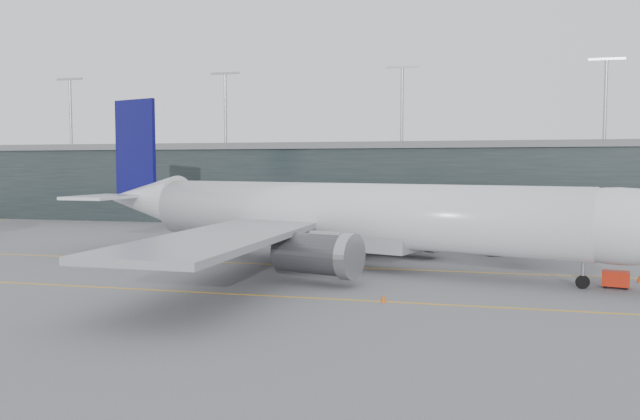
# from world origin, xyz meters

# --- Properties ---
(ground) EXTENTS (320.00, 320.00, 0.00)m
(ground) POSITION_xyz_m (0.00, 0.00, 0.00)
(ground) COLOR #59595E
(ground) RESTS_ON ground
(taxiline_a) EXTENTS (160.00, 0.25, 0.02)m
(taxiline_a) POSITION_xyz_m (0.00, -4.00, 0.01)
(taxiline_a) COLOR orange
(taxiline_a) RESTS_ON ground
(taxiline_b) EXTENTS (160.00, 0.25, 0.02)m
(taxiline_b) POSITION_xyz_m (0.00, -20.00, 0.01)
(taxiline_b) COLOR orange
(taxiline_b) RESTS_ON ground
(taxiline_lead_main) EXTENTS (0.25, 60.00, 0.02)m
(taxiline_lead_main) POSITION_xyz_m (5.00, 20.00, 0.01)
(taxiline_lead_main) COLOR orange
(taxiline_lead_main) RESTS_ON ground
(terminal) EXTENTS (240.00, 36.00, 29.00)m
(terminal) POSITION_xyz_m (-0.00, 58.00, 7.62)
(terminal) COLOR black
(terminal) RESTS_ON ground
(main_aircraft) EXTENTS (68.48, 63.03, 19.63)m
(main_aircraft) POSITION_xyz_m (4.34, -3.32, 5.51)
(main_aircraft) COLOR silver
(main_aircraft) RESTS_ON ground
(jet_bridge) EXTENTS (14.01, 44.16, 6.23)m
(jet_bridge) POSITION_xyz_m (18.41, 22.23, 4.66)
(jet_bridge) COLOR #2C2C32
(jet_bridge) RESTS_ON ground
(gse_cart) EXTENTS (2.52, 1.91, 1.53)m
(gse_cart) POSITION_xyz_m (30.23, -9.61, 0.85)
(gse_cart) COLOR red
(gse_cart) RESTS_ON ground
(uld_a) EXTENTS (2.64, 2.38, 1.98)m
(uld_a) POSITION_xyz_m (-4.67, 8.98, 1.04)
(uld_a) COLOR #3B3A40
(uld_a) RESTS_ON ground
(uld_b) EXTENTS (1.91, 1.58, 1.64)m
(uld_b) POSITION_xyz_m (-1.28, 10.83, 0.86)
(uld_b) COLOR #3B3A40
(uld_b) RESTS_ON ground
(uld_c) EXTENTS (2.34, 2.05, 1.83)m
(uld_c) POSITION_xyz_m (-1.06, 10.86, 0.96)
(uld_c) COLOR #3B3A40
(uld_c) RESTS_ON ground
(cone_nose) EXTENTS (0.47, 0.47, 0.74)m
(cone_nose) POSITION_xyz_m (32.97, -6.24, 0.37)
(cone_nose) COLOR red
(cone_nose) RESTS_ON ground
(cone_wing_stbd) EXTENTS (0.46, 0.46, 0.74)m
(cone_wing_stbd) POSITION_xyz_m (10.96, -20.21, 0.37)
(cone_wing_stbd) COLOR #D8510C
(cone_wing_stbd) RESTS_ON ground
(cone_wing_port) EXTENTS (0.43, 0.43, 0.68)m
(cone_wing_port) POSITION_xyz_m (10.72, 9.69, 0.34)
(cone_wing_port) COLOR orange
(cone_wing_port) RESTS_ON ground
(cone_tail) EXTENTS (0.38, 0.38, 0.61)m
(cone_tail) POSITION_xyz_m (-10.93, -9.68, 0.31)
(cone_tail) COLOR orange
(cone_tail) RESTS_ON ground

